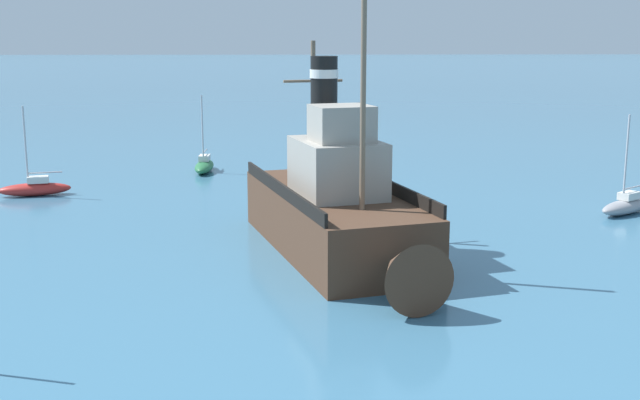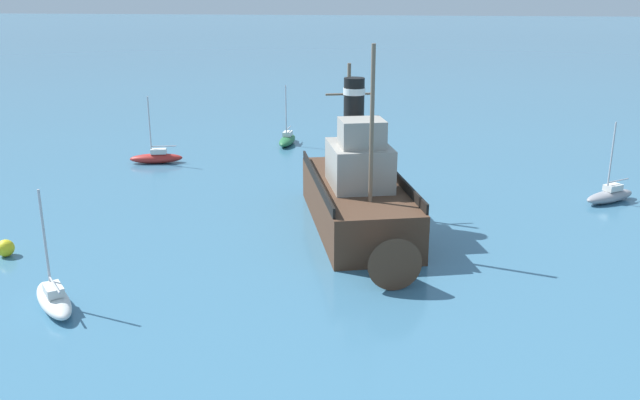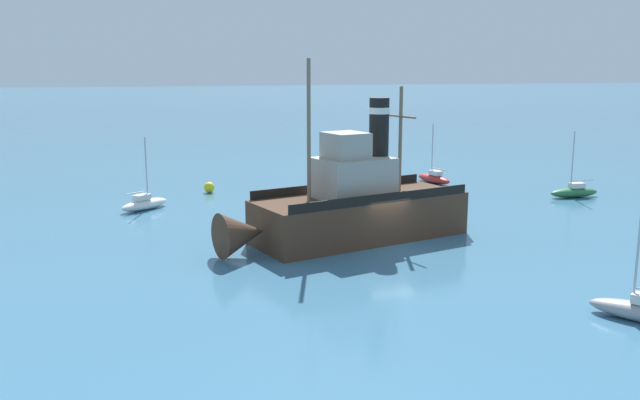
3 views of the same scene
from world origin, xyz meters
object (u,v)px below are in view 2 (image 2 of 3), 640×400
Objects in this scene: sailboat_white at (54,298)px; sailboat_green at (287,139)px; mooring_buoy at (6,248)px; sailboat_red at (156,157)px; old_tugboat at (359,197)px; sailboat_grey at (610,195)px.

sailboat_green is at bearing -97.24° from sailboat_white.
sailboat_green and sailboat_white have the same top height.
mooring_buoy is (8.98, 25.73, -0.01)m from sailboat_green.
sailboat_red is 5.93× the size of mooring_buoy.
sailboat_green reaches higher than mooring_buoy.
sailboat_red is (15.88, -12.34, -1.40)m from old_tugboat.
sailboat_green is 1.00× the size of sailboat_white.
sailboat_green is at bearing -30.20° from sailboat_grey.
sailboat_grey reaches higher than mooring_buoy.
sailboat_grey is at bearing 149.80° from sailboat_green.
sailboat_white is at bearing 82.76° from sailboat_green.
sailboat_grey is at bearing 169.82° from sailboat_red.
sailboat_green is at bearing -69.23° from old_tugboat.
sailboat_grey and sailboat_red have the same top height.
sailboat_grey is (-14.56, -6.87, -1.40)m from old_tugboat.
sailboat_green is 1.00× the size of sailboat_grey.
sailboat_grey is at bearing -154.75° from old_tugboat.
old_tugboat is 17.88× the size of mooring_buoy.
old_tugboat reaches higher than sailboat_grey.
old_tugboat is 15.83m from sailboat_white.
sailboat_green is (7.47, -19.69, -1.40)m from old_tugboat.
sailboat_grey is 1.00× the size of sailboat_white.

